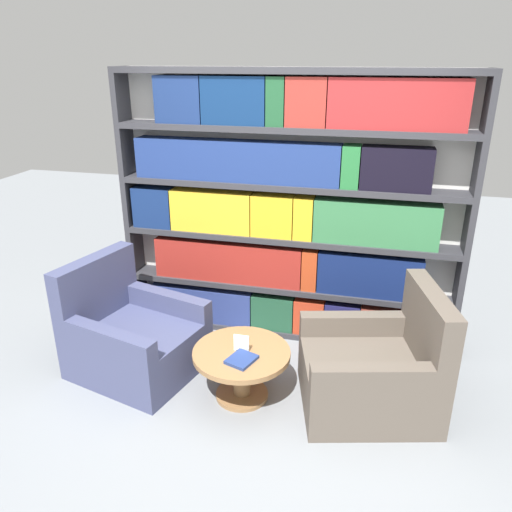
{
  "coord_description": "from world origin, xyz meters",
  "views": [
    {
      "loc": [
        0.73,
        -2.74,
        2.43
      ],
      "look_at": [
        -0.13,
        0.74,
        0.99
      ],
      "focal_mm": 35.0,
      "sensor_mm": 36.0,
      "label": 1
    }
  ],
  "objects": [
    {
      "name": "ground_plane",
      "position": [
        0.0,
        0.0,
        0.0
      ],
      "size": [
        14.0,
        14.0,
        0.0
      ],
      "primitive_type": "plane",
      "color": "gray"
    },
    {
      "name": "bookshelf",
      "position": [
        -0.02,
        1.35,
        1.17
      ],
      "size": [
        2.99,
        0.3,
        2.35
      ],
      "color": "silver",
      "rests_on": "ground_plane"
    },
    {
      "name": "armchair_left",
      "position": [
        -1.11,
        0.44,
        0.29
      ],
      "size": [
        1.12,
        1.03,
        0.93
      ],
      "rotation": [
        0.0,
        0.0,
        1.32
      ],
      "color": "#42476B",
      "rests_on": "ground_plane"
    },
    {
      "name": "armchair_right",
      "position": [
        0.84,
        0.44,
        0.29
      ],
      "size": [
        1.11,
        1.03,
        0.93
      ],
      "rotation": [
        0.0,
        0.0,
        -1.32
      ],
      "color": "brown",
      "rests_on": "ground_plane"
    },
    {
      "name": "coffee_table",
      "position": [
        -0.13,
        0.29,
        0.29
      ],
      "size": [
        0.73,
        0.73,
        0.4
      ],
      "color": "olive",
      "rests_on": "ground_plane"
    },
    {
      "name": "table_sign",
      "position": [
        -0.13,
        0.29,
        0.46
      ],
      "size": [
        0.12,
        0.06,
        0.13
      ],
      "color": "black",
      "rests_on": "coffee_table"
    },
    {
      "name": "stray_book",
      "position": [
        -0.1,
        0.17,
        0.41
      ],
      "size": [
        0.23,
        0.25,
        0.02
      ],
      "color": "navy",
      "rests_on": "coffee_table"
    }
  ]
}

